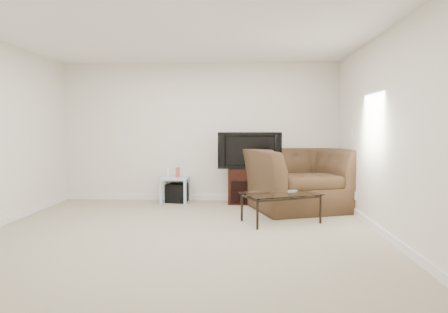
{
  "coord_description": "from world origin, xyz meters",
  "views": [
    {
      "loc": [
        0.78,
        -4.76,
        1.32
      ],
      "look_at": [
        0.5,
        1.2,
        0.9
      ],
      "focal_mm": 32.0,
      "sensor_mm": 36.0,
      "label": 1
    }
  ],
  "objects_px": {
    "subwoofer": "(177,193)",
    "recliner": "(298,169)",
    "tv_stand": "(249,185)",
    "side_table": "(175,190)",
    "television": "(249,150)",
    "coffee_table": "(281,208)"
  },
  "relations": [
    {
      "from": "subwoofer",
      "to": "recliner",
      "type": "distance_m",
      "value": 2.22
    },
    {
      "from": "tv_stand",
      "to": "recliner",
      "type": "xyz_separation_m",
      "value": [
        0.79,
        -0.51,
        0.35
      ]
    },
    {
      "from": "side_table",
      "to": "recliner",
      "type": "distance_m",
      "value": 2.23
    },
    {
      "from": "tv_stand",
      "to": "side_table",
      "type": "relative_size",
      "value": 1.58
    },
    {
      "from": "television",
      "to": "recliner",
      "type": "bearing_deg",
      "value": -31.7
    },
    {
      "from": "recliner",
      "to": "subwoofer",
      "type": "bearing_deg",
      "value": 147.7
    },
    {
      "from": "recliner",
      "to": "coffee_table",
      "type": "distance_m",
      "value": 1.12
    },
    {
      "from": "side_table",
      "to": "coffee_table",
      "type": "relative_size",
      "value": 0.45
    },
    {
      "from": "tv_stand",
      "to": "recliner",
      "type": "relative_size",
      "value": 0.49
    },
    {
      "from": "subwoofer",
      "to": "recliner",
      "type": "height_order",
      "value": "recliner"
    },
    {
      "from": "recliner",
      "to": "television",
      "type": "bearing_deg",
      "value": 130.64
    },
    {
      "from": "tv_stand",
      "to": "recliner",
      "type": "height_order",
      "value": "recliner"
    },
    {
      "from": "tv_stand",
      "to": "subwoofer",
      "type": "height_order",
      "value": "tv_stand"
    },
    {
      "from": "tv_stand",
      "to": "television",
      "type": "bearing_deg",
      "value": -90.0
    },
    {
      "from": "tv_stand",
      "to": "subwoofer",
      "type": "distance_m",
      "value": 1.31
    },
    {
      "from": "side_table",
      "to": "recliner",
      "type": "relative_size",
      "value": 0.31
    },
    {
      "from": "side_table",
      "to": "recliner",
      "type": "xyz_separation_m",
      "value": [
        2.12,
        -0.51,
        0.44
      ]
    },
    {
      "from": "recliner",
      "to": "coffee_table",
      "type": "height_order",
      "value": "recliner"
    },
    {
      "from": "recliner",
      "to": "coffee_table",
      "type": "bearing_deg",
      "value": -129.6
    },
    {
      "from": "tv_stand",
      "to": "television",
      "type": "xyz_separation_m",
      "value": [
        0.0,
        -0.03,
        0.63
      ]
    },
    {
      "from": "side_table",
      "to": "subwoofer",
      "type": "bearing_deg",
      "value": 33.56
    },
    {
      "from": "subwoofer",
      "to": "coffee_table",
      "type": "bearing_deg",
      "value": -40.71
    }
  ]
}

